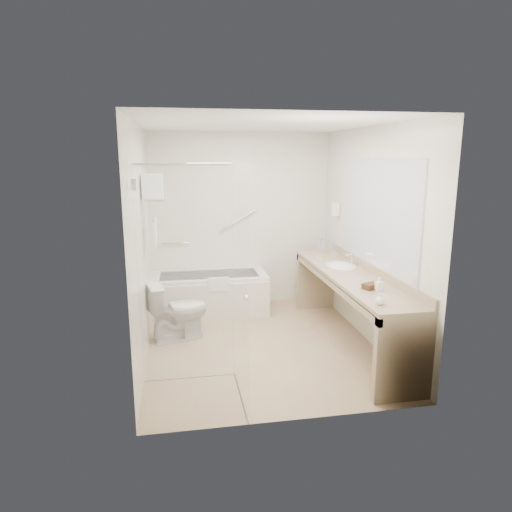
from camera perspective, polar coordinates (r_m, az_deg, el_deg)
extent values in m
plane|color=tan|center=(5.48, 0.56, -10.94)|extent=(3.20, 3.20, 0.00)
cube|color=silver|center=(5.04, 0.62, 16.14)|extent=(2.60, 3.20, 0.10)
cube|color=beige|center=(6.67, -1.95, 4.48)|extent=(2.60, 0.10, 2.50)
cube|color=beige|center=(3.59, 5.29, -2.58)|extent=(2.60, 0.10, 2.50)
cube|color=beige|center=(5.04, -14.10, 1.49)|extent=(0.10, 3.20, 2.50)
cube|color=beige|center=(5.50, 14.03, 2.39)|extent=(0.10, 3.20, 2.50)
cube|color=silver|center=(6.49, -5.83, -4.63)|extent=(1.60, 0.70, 0.55)
cube|color=beige|center=(6.16, -5.57, -5.82)|extent=(1.60, 0.02, 0.50)
cube|color=white|center=(6.10, -4.69, -3.52)|extent=(0.28, 0.06, 0.18)
cylinder|color=silver|center=(6.62, -10.05, 1.60)|extent=(0.40, 0.03, 0.03)
cylinder|color=silver|center=(6.63, -2.33, 4.43)|extent=(0.53, 0.03, 0.33)
cube|color=silver|center=(4.39, -8.69, -2.57)|extent=(0.90, 0.01, 2.10)
cube|color=silver|center=(3.99, -2.04, -3.96)|extent=(0.02, 0.90, 2.10)
cylinder|color=silver|center=(4.24, -9.17, 11.25)|extent=(0.90, 0.02, 0.02)
sphere|color=silver|center=(3.87, -1.28, -5.28)|extent=(0.05, 0.05, 0.05)
cylinder|color=silver|center=(3.81, -15.05, 8.61)|extent=(0.04, 0.10, 0.10)
cube|color=silver|center=(5.32, -12.70, 7.02)|extent=(0.24, 0.55, 0.02)
cylinder|color=silver|center=(5.34, -12.59, 4.67)|extent=(0.02, 0.55, 0.02)
cube|color=white|center=(5.37, -12.51, 2.98)|extent=(0.03, 0.42, 0.32)
cube|color=white|center=(5.31, -12.73, 7.62)|extent=(0.22, 0.40, 0.08)
cube|color=white|center=(5.31, -12.78, 8.54)|extent=(0.22, 0.40, 0.08)
cube|color=white|center=(5.30, -12.82, 9.47)|extent=(0.22, 0.40, 0.08)
cube|color=tan|center=(5.35, 11.74, -2.45)|extent=(0.55, 2.70, 0.05)
cube|color=tan|center=(5.43, 14.33, -1.53)|extent=(0.03, 2.70, 0.10)
cube|color=tan|center=(5.28, 9.14, -3.17)|extent=(0.04, 2.70, 0.08)
cube|color=tan|center=(4.37, 17.93, -12.19)|extent=(0.55, 0.08, 0.80)
cube|color=tan|center=(6.65, 7.44, -3.13)|extent=(0.55, 0.08, 0.80)
ellipsoid|color=silver|center=(5.72, 10.55, -1.47)|extent=(0.40, 0.52, 0.14)
cylinder|color=silver|center=(5.75, 11.95, -0.34)|extent=(0.03, 0.03, 0.14)
cube|color=silver|center=(5.32, 14.76, 5.28)|extent=(0.02, 2.00, 1.20)
cube|color=white|center=(6.42, 9.93, 5.78)|extent=(0.08, 0.10, 0.18)
imported|color=silver|center=(5.59, -9.78, -6.72)|extent=(0.81, 0.59, 0.71)
cube|color=#412A17|center=(4.79, 14.20, -3.66)|extent=(0.20, 0.17, 0.06)
imported|color=white|center=(4.74, 15.09, -3.84)|extent=(0.09, 0.15, 0.06)
imported|color=white|center=(4.31, 15.25, -5.37)|extent=(0.08, 0.11, 0.08)
cylinder|color=silver|center=(6.02, 9.77, 0.39)|extent=(0.06, 0.06, 0.17)
cylinder|color=#2884E7|center=(6.00, 9.80, 1.30)|extent=(0.03, 0.03, 0.03)
cylinder|color=silver|center=(6.38, 8.25, 1.18)|extent=(0.06, 0.06, 0.18)
cylinder|color=#2884E7|center=(6.36, 8.28, 2.11)|extent=(0.03, 0.03, 0.03)
cylinder|color=silver|center=(6.48, 8.00, 1.22)|extent=(0.05, 0.05, 0.15)
cylinder|color=#2884E7|center=(6.47, 8.02, 1.98)|extent=(0.03, 0.03, 0.02)
cylinder|color=silver|center=(5.56, 8.87, -1.06)|extent=(0.08, 0.08, 0.08)
cylinder|color=silver|center=(5.83, 7.87, -0.36)|extent=(0.08, 0.08, 0.09)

